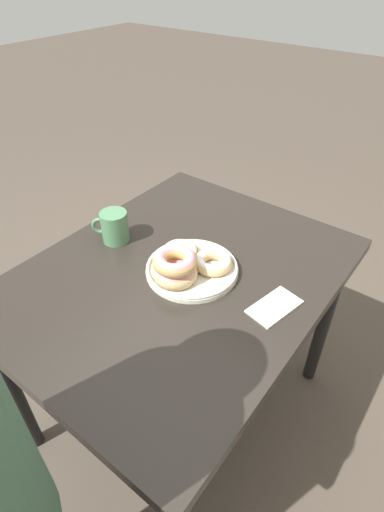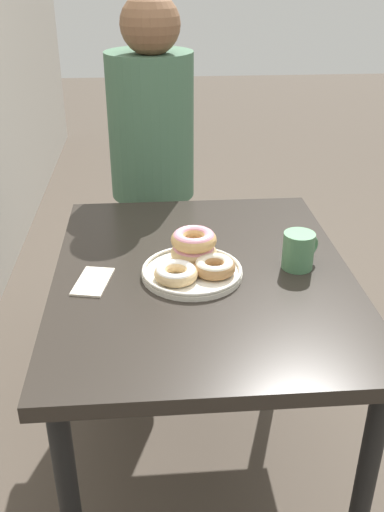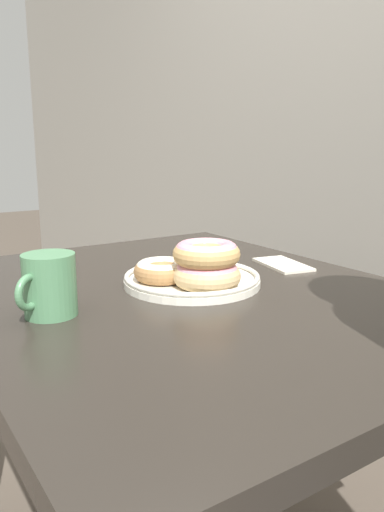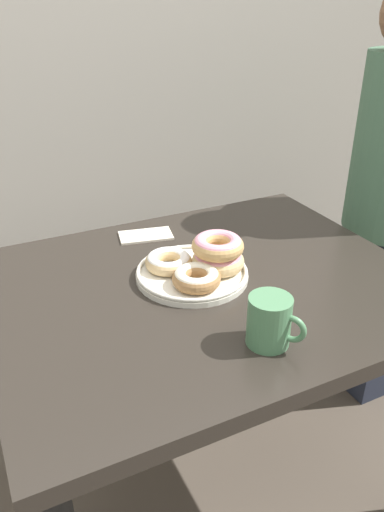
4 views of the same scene
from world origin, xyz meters
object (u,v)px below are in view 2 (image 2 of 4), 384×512
Objects in this scene: donut_plate at (194,260)px; coffee_mug at (299,251)px; dining_table at (203,296)px; napkin at (93,281)px; person_figure at (152,173)px.

coffee_mug is at bearing -89.40° from donut_plate.
coffee_mug reaches higher than dining_table.
donut_plate is 2.54× the size of coffee_mug.
coffee_mug is 0.69× the size of napkin.
dining_table is 0.30m from coffee_mug.
donut_plate is at bearing -82.59° from napkin.
coffee_mug is at bearing -152.88° from person_figure.
donut_plate is 0.28m from napkin.
dining_table is at bearing -170.58° from person_figure.
person_figure reaches higher than donut_plate.
person_figure reaches higher than coffee_mug.
person_figure is at bearing -12.00° from napkin.
person_figure is (0.78, 0.10, -0.02)m from donut_plate.
coffee_mug is at bearing -86.10° from napkin.
person_figure reaches higher than dining_table.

